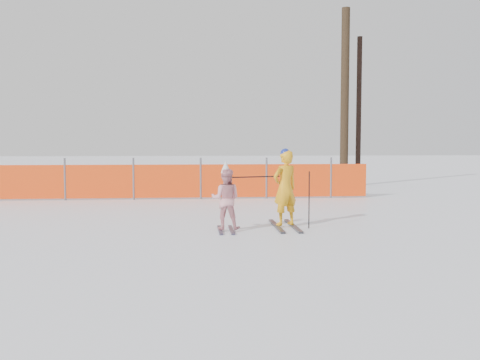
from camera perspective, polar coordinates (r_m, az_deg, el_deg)
The scene contains 6 objects.
ground at distance 9.68m, azimuth 0.25°, elevation -6.12°, with size 120.00×120.00×0.00m, color white.
adult at distance 10.78m, azimuth 4.83°, elevation -0.91°, with size 0.65×1.66×1.59m.
child at distance 10.30m, azimuth -1.54°, elevation -2.00°, with size 0.64×1.03×1.37m.
ski_poles at distance 10.58m, azimuth 4.73°, elevation -0.97°, with size 1.56×0.31×1.13m.
safety_fence at distance 16.48m, azimuth -16.45°, elevation -0.15°, with size 17.14×0.06×1.25m.
tree_trunks at distance 21.38m, azimuth 11.50°, elevation 8.19°, with size 1.04×0.98×6.83m.
Camera 1 is at (-0.84, -9.49, 1.70)m, focal length 40.00 mm.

